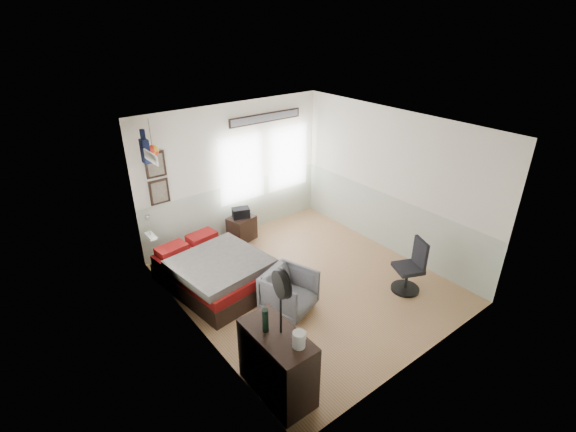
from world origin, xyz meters
The scene contains 12 objects.
ground_plane centered at (0.00, 0.00, -0.01)m, with size 4.00×4.50×0.01m, color olive.
room_shell centered at (-0.08, 0.19, 1.61)m, with size 4.02×4.52×2.71m.
wall_decor centered at (-1.10, 1.96, 2.10)m, with size 3.55×1.32×1.44m.
bed centered at (-1.30, 0.87, 0.29)m, with size 1.54×2.02×0.60m.
dresser centered at (-1.74, -1.51, 0.45)m, with size 0.48×1.00×0.90m, color black.
armchair centered at (-0.68, -0.38, 0.33)m, with size 0.70×0.72×0.66m, color slate.
nightstand centered at (-0.07, 1.96, 0.25)m, with size 0.50×0.40×0.50m, color black.
task_chair centered at (1.21, -1.19, 0.38)m, with size 0.54×0.54×0.93m.
kettle centered at (-1.66, -1.82, 1.00)m, with size 0.17×0.14×0.19m.
bottle centered at (-1.81, -1.39, 1.05)m, with size 0.08×0.08×0.30m, color black.
stand_fan centered at (-1.67, -1.52, 1.55)m, with size 0.15×0.34×0.84m.
black_bag centered at (-0.07, 1.96, 0.60)m, with size 0.33×0.22×0.20m, color black.
Camera 1 is at (-3.87, -4.48, 4.23)m, focal length 26.00 mm.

